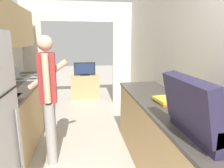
% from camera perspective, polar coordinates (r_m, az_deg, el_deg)
% --- Properties ---
extents(wall_right, '(0.06, 6.60, 2.50)m').
position_cam_1_polar(wall_right, '(2.61, 20.89, 3.27)').
color(wall_right, silver).
rests_on(wall_right, ground_plane).
extents(wall_far_with_doorway, '(2.98, 0.06, 2.50)m').
position_cam_1_polar(wall_far_with_doorway, '(4.97, -9.48, 10.21)').
color(wall_far_with_doorway, silver).
rests_on(wall_far_with_doorway, ground_plane).
extents(counter_left, '(0.62, 2.86, 0.92)m').
position_cam_1_polar(counter_left, '(3.40, -26.06, -8.96)').
color(counter_left, tan).
rests_on(counter_left, ground_plane).
extents(counter_right, '(0.62, 2.38, 0.92)m').
position_cam_1_polar(counter_right, '(2.57, 14.75, -15.09)').
color(counter_right, tan).
rests_on(counter_right, ground_plane).
extents(range_oven, '(0.66, 0.76, 1.06)m').
position_cam_1_polar(range_oven, '(4.30, -22.24, -4.14)').
color(range_oven, '#B7B7BC').
rests_on(range_oven, ground_plane).
extents(person, '(0.54, 0.39, 1.69)m').
position_cam_1_polar(person, '(2.72, -17.65, -3.47)').
color(person, '#9E9E9E').
rests_on(person, ground_plane).
extents(suitcase, '(0.48, 0.64, 0.46)m').
position_cam_1_polar(suitcase, '(1.65, 24.95, -8.57)').
color(suitcase, '#231E38').
rests_on(suitcase, counter_right).
extents(book_stack, '(0.27, 0.30, 0.05)m').
position_cam_1_polar(book_stack, '(2.40, 15.31, -4.51)').
color(book_stack, '#C67028').
rests_on(book_stack, counter_right).
extents(tv_cabinet, '(0.78, 0.42, 0.66)m').
position_cam_1_polar(tv_cabinet, '(5.70, -7.67, -0.74)').
color(tv_cabinet, tan).
rests_on(tv_cabinet, ground_plane).
extents(television, '(0.58, 0.16, 0.36)m').
position_cam_1_polar(television, '(5.57, -7.81, 4.24)').
color(television, black).
rests_on(television, tv_cabinet).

